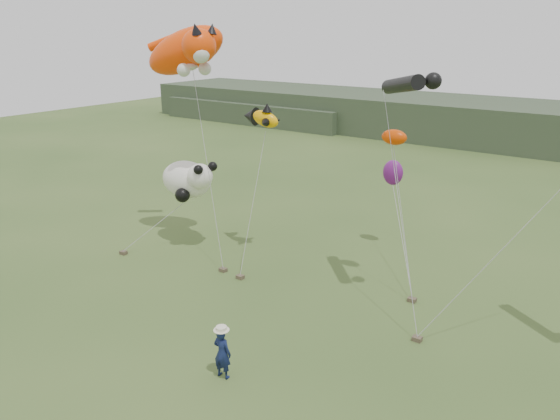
# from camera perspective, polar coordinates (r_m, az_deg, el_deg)

# --- Properties ---
(ground) EXTENTS (120.00, 120.00, 0.00)m
(ground) POSITION_cam_1_polar(r_m,az_deg,el_deg) (20.65, -6.36, -13.95)
(ground) COLOR #385123
(ground) RESTS_ON ground
(headland) EXTENTS (90.00, 13.00, 4.00)m
(headland) POSITION_cam_1_polar(r_m,az_deg,el_deg) (60.12, 20.88, 8.49)
(headland) COLOR #2D3D28
(headland) RESTS_ON ground
(festival_attendant) EXTENTS (0.68, 0.48, 1.79)m
(festival_attendant) POSITION_cam_1_polar(r_m,az_deg,el_deg) (18.60, -6.05, -14.65)
(festival_attendant) COLOR #121C44
(festival_attendant) RESTS_ON ground
(sandbag_anchors) EXTENTS (15.82, 4.02, 0.17)m
(sandbag_anchors) POSITION_cam_1_polar(r_m,az_deg,el_deg) (24.77, -0.90, -7.77)
(sandbag_anchors) COLOR brown
(sandbag_anchors) RESTS_ON ground
(cat_kite) EXTENTS (5.70, 3.35, 3.40)m
(cat_kite) POSITION_cam_1_polar(r_m,az_deg,el_deg) (27.90, -9.59, 16.12)
(cat_kite) COLOR #FF4005
(cat_kite) RESTS_ON ground
(fish_kite) EXTENTS (2.36, 1.54, 1.28)m
(fish_kite) POSITION_cam_1_polar(r_m,az_deg,el_deg) (26.55, -2.12, 9.66)
(fish_kite) COLOR #FBA901
(fish_kite) RESTS_ON ground
(tube_kites) EXTENTS (11.08, 2.64, 2.36)m
(tube_kites) POSITION_cam_1_polar(r_m,az_deg,el_deg) (20.83, 22.81, 9.63)
(tube_kites) COLOR black
(tube_kites) RESTS_ON ground
(panda_kite) EXTENTS (3.45, 2.23, 2.15)m
(panda_kite) POSITION_cam_1_polar(r_m,az_deg,el_deg) (28.90, -9.55, 3.17)
(panda_kite) COLOR white
(panda_kite) RESTS_ON ground
(misc_kites) EXTENTS (2.82, 4.78, 3.64)m
(misc_kites) POSITION_cam_1_polar(r_m,az_deg,el_deg) (27.02, 11.76, 4.86)
(misc_kites) COLOR #DF3C01
(misc_kites) RESTS_ON ground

